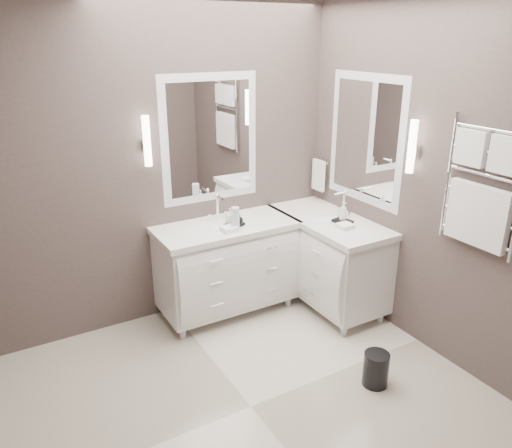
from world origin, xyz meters
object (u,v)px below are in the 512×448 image
vanity_right (327,255)px  towel_ladder (481,194)px  waste_bin (376,369)px  vanity_back (227,263)px

vanity_right → towel_ladder: bearing=-80.2°
towel_ladder → waste_bin: (-0.65, 0.16, -1.26)m
vanity_back → towel_ladder: (1.10, -1.63, 0.91)m
vanity_back → towel_ladder: 2.16m
vanity_right → towel_ladder: towel_ladder is taller
towel_ladder → waste_bin: size_ratio=3.50×
vanity_back → waste_bin: bearing=-73.0°
vanity_right → waste_bin: (-0.43, -1.14, -0.36)m
vanity_back → waste_bin: size_ratio=4.82×
towel_ladder → vanity_right: bearing=99.8°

